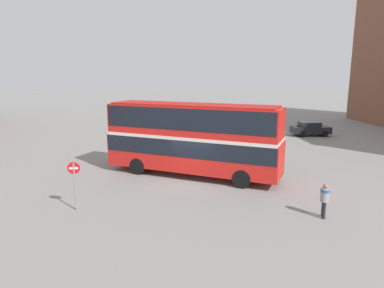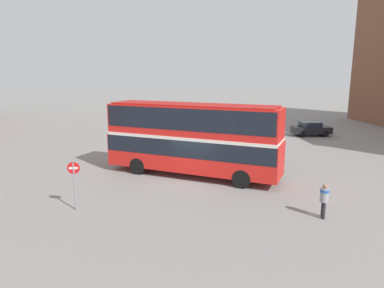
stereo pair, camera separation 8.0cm
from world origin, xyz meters
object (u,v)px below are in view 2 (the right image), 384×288
(pedestrian_foreground, at_px, (324,197))
(parked_car_kerb_near, at_px, (163,138))
(parked_car_kerb_far, at_px, (311,129))
(no_entry_sign, at_px, (74,178))
(double_decker_bus, at_px, (192,135))

(pedestrian_foreground, bearing_deg, parked_car_kerb_near, -50.64)
(parked_car_kerb_far, relative_size, no_entry_sign, 1.65)
(double_decker_bus, height_order, no_entry_sign, double_decker_bus)
(parked_car_kerb_near, distance_m, parked_car_kerb_far, 16.02)
(no_entry_sign, bearing_deg, double_decker_bus, 40.97)
(pedestrian_foreground, distance_m, parked_car_kerb_far, 21.97)
(parked_car_kerb_far, height_order, no_entry_sign, no_entry_sign)
(parked_car_kerb_far, xyz_separation_m, no_entry_sign, (-19.65, -18.60, 0.83))
(parked_car_kerb_near, relative_size, parked_car_kerb_far, 1.16)
(pedestrian_foreground, xyz_separation_m, no_entry_sign, (-11.52, 1.80, 0.60))
(parked_car_kerb_near, xyz_separation_m, no_entry_sign, (-4.14, -14.61, 0.87))
(double_decker_bus, xyz_separation_m, parked_car_kerb_far, (13.62, 13.36, -1.91))
(double_decker_bus, bearing_deg, parked_car_kerb_far, 72.25)
(parked_car_kerb_near, relative_size, no_entry_sign, 1.92)
(double_decker_bus, bearing_deg, pedestrian_foreground, -24.30)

